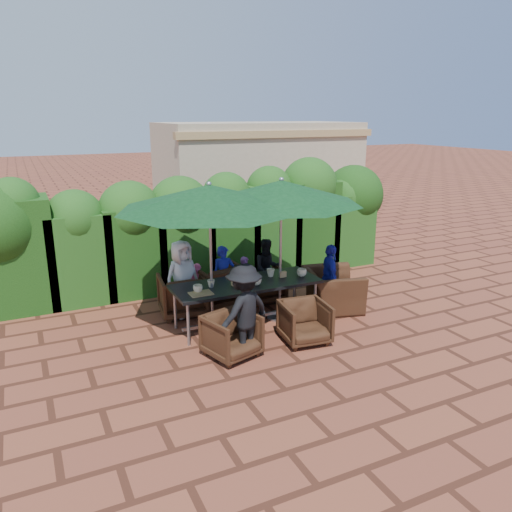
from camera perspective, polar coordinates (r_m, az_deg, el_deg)
name	(u,v)px	position (r m, az deg, el deg)	size (l,w,h in m)	color
ground	(251,321)	(8.70, -0.52, -7.41)	(80.00, 80.00, 0.00)	brown
dining_table	(246,287)	(8.32, -1.13, -3.53)	(2.47, 0.90, 0.75)	black
umbrella_left	(209,197)	(7.72, -5.36, 6.68)	(2.90, 2.90, 2.46)	gray
umbrella_right	(281,192)	(8.22, 2.91, 7.30)	(2.69, 2.69, 2.46)	gray
chair_far_left	(182,293)	(8.91, -8.43, -4.21)	(0.78, 0.73, 0.80)	black
chair_far_mid	(218,283)	(9.29, -4.31, -3.08)	(0.83, 0.78, 0.86)	black
chair_far_right	(264,283)	(9.51, 0.97, -3.05)	(0.69, 0.64, 0.71)	black
chair_near_left	(232,334)	(7.37, -2.78, -8.86)	(0.69, 0.65, 0.71)	black
chair_near_right	(305,320)	(7.85, 5.61, -7.33)	(0.69, 0.65, 0.71)	black
chair_end_right	(333,283)	(9.21, 8.75, -3.10)	(1.08, 0.70, 0.94)	black
adult_far_left	(182,278)	(8.81, -8.43, -2.54)	(0.67, 0.40, 1.36)	silver
adult_far_mid	(224,277)	(9.16, -3.70, -2.38)	(0.41, 0.34, 1.15)	#1E22A4
adult_far_right	(267,269)	(9.59, 1.32, -1.46)	(0.56, 0.34, 1.16)	black
adult_near_left	(244,311)	(7.23, -1.39, -6.33)	(0.90, 0.41, 1.41)	black
adult_end_right	(330,277)	(9.10, 8.43, -2.42)	(0.71, 0.36, 1.21)	#1E22A4
child_left	(198,287)	(9.13, -6.65, -3.49)	(0.31, 0.25, 0.85)	#EB538C
child_right	(245,278)	(9.52, -1.24, -2.57)	(0.31, 0.25, 0.85)	#8F479A
pedestrian_a	(235,219)	(12.67, -2.37, 4.21)	(1.63, 0.58, 1.75)	#238129
pedestrian_b	(260,214)	(13.28, 0.50, 4.80)	(0.85, 0.52, 1.77)	#EB538C
pedestrian_c	(297,214)	(13.59, 4.75, 4.78)	(1.06, 0.49, 1.66)	gray
cup_a	(198,289)	(7.88, -6.66, -3.72)	(0.15, 0.15, 0.12)	beige
cup_b	(211,283)	(8.09, -5.15, -3.14)	(0.13, 0.13, 0.12)	beige
cup_c	(256,281)	(8.17, 0.05, -2.87)	(0.16, 0.16, 0.13)	beige
cup_d	(271,273)	(8.58, 1.67, -1.92)	(0.14, 0.14, 0.13)	beige
cup_e	(302,273)	(8.62, 5.24, -1.90)	(0.17, 0.17, 0.13)	beige
ketchup_bottle	(235,278)	(8.25, -2.46, -2.54)	(0.04, 0.04, 0.17)	#B20C0A
sauce_bottle	(242,276)	(8.35, -1.63, -2.29)	(0.04, 0.04, 0.17)	#4C230C
serving_tray	(201,294)	(7.81, -6.32, -4.28)	(0.35, 0.25, 0.02)	#A78250
number_block_left	(235,282)	(8.15, -2.41, -3.02)	(0.12, 0.06, 0.10)	tan
number_block_right	(283,274)	(8.56, 3.07, -2.10)	(0.12, 0.06, 0.10)	tan
hedge_wall	(198,221)	(10.32, -6.62, 3.96)	(9.10, 1.60, 2.54)	black
building	(258,175)	(15.91, 0.25, 9.29)	(6.20, 3.08, 3.20)	tan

